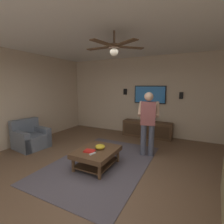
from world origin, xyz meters
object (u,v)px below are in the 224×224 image
vase_round (152,119)px  ceiling_fan (114,48)px  media_console (147,129)px  book (90,151)px  tv (150,95)px  remote_white (93,154)px  armchair (31,138)px  wall_speaker_left (181,95)px  coffee_table (97,154)px  person_standing (148,120)px  wall_speaker_right (125,92)px  bowl (100,147)px

vase_round → ceiling_fan: ceiling_fan is taller
media_console → ceiling_fan: bearing=0.3°
book → tv: bearing=73.9°
remote_white → book: book is taller
armchair → wall_speaker_left: size_ratio=4.10×
coffee_table → media_console: media_console is taller
remote_white → wall_speaker_left: bearing=173.2°
armchair → vase_round: bearing=48.2°
person_standing → remote_white: (-1.37, 0.78, -0.52)m
vase_round → wall_speaker_right: bearing=77.8°
remote_white → wall_speaker_right: bearing=-152.5°
media_console → wall_speaker_left: (0.25, -1.03, 1.21)m
tv → bowl: bearing=-7.5°
book → wall_speaker_left: bearing=56.8°
bowl → person_standing: bearing=-37.2°
media_console → ceiling_fan: ceiling_fan is taller
bowl → vase_round: size_ratio=0.99×
media_console → vase_round: vase_round is taller
person_standing → ceiling_fan: bearing=149.0°
person_standing → ceiling_fan: size_ratio=1.39×
armchair → bowl: (-0.04, -2.39, 0.17)m
tv → media_console: bearing=0.0°
bowl → wall_speaker_left: 3.35m
armchair → person_standing: 3.40m
person_standing → book: person_standing is taller
armchair → remote_white: size_ratio=6.01×
ceiling_fan → vase_round: bearing=-3.4°
person_standing → remote_white: 1.66m
media_console → ceiling_fan: size_ratio=1.44×
ceiling_fan → book: bearing=108.0°
coffee_table → wall_speaker_right: 3.24m
wall_speaker_left → wall_speaker_right: wall_speaker_right is taller
person_standing → book: 1.66m
remote_white → armchair: bearing=-81.5°
vase_round → media_console: bearing=93.2°
person_standing → wall_speaker_right: wall_speaker_right is taller
tv → vase_round: bearing=37.2°
remote_white → book: bearing=-102.2°
tv → vase_round: size_ratio=5.07×
armchair → wall_speaker_right: wall_speaker_right is taller
coffee_table → vase_round: bearing=-12.4°
ceiling_fan → person_standing: bearing=-19.6°
media_console → tv: 1.24m
coffee_table → remote_white: (-0.25, -0.06, 0.12)m
media_console → vase_round: 0.42m
book → wall_speaker_right: wall_speaker_right is taller
armchair → vase_round: (2.57, -2.94, 0.38)m
coffee_table → ceiling_fan: size_ratio=0.85×
coffee_table → ceiling_fan: 2.24m
armchair → bowl: bearing=6.1°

